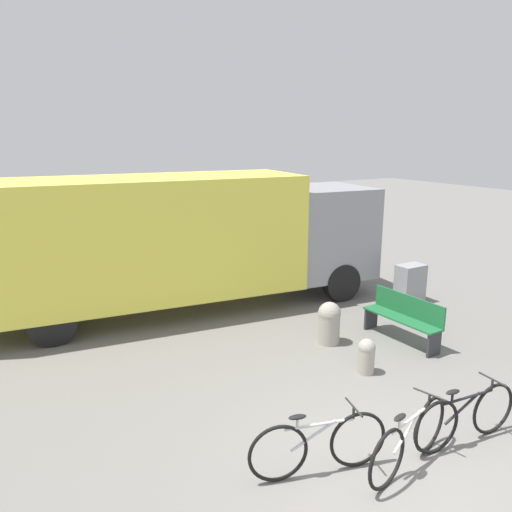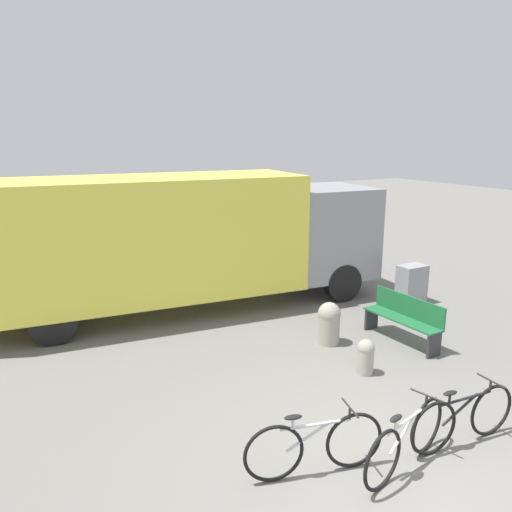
# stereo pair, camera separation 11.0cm
# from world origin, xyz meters

# --- Properties ---
(ground_plane) EXTENTS (60.00, 60.00, 0.00)m
(ground_plane) POSITION_xyz_m (0.00, 0.00, 0.00)
(ground_plane) COLOR slate
(delivery_truck) EXTENTS (9.50, 3.26, 3.08)m
(delivery_truck) POSITION_xyz_m (0.03, 6.82, 1.71)
(delivery_truck) COLOR #EAE04C
(delivery_truck) RESTS_ON ground
(park_bench) EXTENTS (0.46, 1.71, 0.91)m
(park_bench) POSITION_xyz_m (3.07, 2.91, 0.50)
(park_bench) COLOR #1E6638
(park_bench) RESTS_ON ground
(bicycle_near) EXTENTS (1.71, 0.58, 0.83)m
(bicycle_near) POSITION_xyz_m (-0.81, 0.57, 0.39)
(bicycle_near) COLOR black
(bicycle_near) RESTS_ON ground
(bicycle_middle) EXTENTS (1.72, 0.55, 0.83)m
(bicycle_middle) POSITION_xyz_m (0.21, 0.10, 0.39)
(bicycle_middle) COLOR black
(bicycle_middle) RESTS_ON ground
(bicycle_far) EXTENTS (1.75, 0.44, 0.83)m
(bicycle_far) POSITION_xyz_m (1.23, 0.09, 0.39)
(bicycle_far) COLOR black
(bicycle_far) RESTS_ON ground
(bollard_near_bench) EXTENTS (0.29, 0.29, 0.62)m
(bollard_near_bench) POSITION_xyz_m (1.49, 2.24, 0.33)
(bollard_near_bench) COLOR #9E998C
(bollard_near_bench) RESTS_ON ground
(bollard_far_bench) EXTENTS (0.44, 0.44, 0.83)m
(bollard_far_bench) POSITION_xyz_m (1.73, 3.56, 0.44)
(bollard_far_bench) COLOR #9E998C
(bollard_far_bench) RESTS_ON ground
(utility_box) EXTENTS (0.68, 0.43, 0.94)m
(utility_box) POSITION_xyz_m (4.93, 4.48, 0.47)
(utility_box) COLOR gray
(utility_box) RESTS_ON ground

